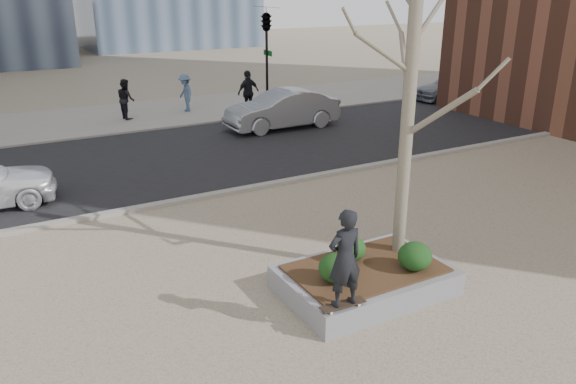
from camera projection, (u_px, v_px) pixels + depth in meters
ground at (318, 305)px, 9.92m from camera, size 120.00×120.00×0.00m
street at (154, 160)px, 18.10m from camera, size 60.00×8.00×0.02m
far_sidewalk at (106, 118)px, 23.84m from camera, size 60.00×6.00×0.02m
planter at (365, 280)px, 10.30m from camera, size 3.00×2.00×0.45m
planter_mulch at (365, 268)px, 10.21m from camera, size 2.70×1.70×0.04m
sycamore_tree at (411, 78)px, 9.77m from camera, size 2.80×2.80×6.60m
shrub_left at (336, 268)px, 9.65m from camera, size 0.60×0.60×0.51m
shrub_middle at (351, 249)px, 10.40m from camera, size 0.55×0.55×0.47m
shrub_right at (415, 256)px, 10.05m from camera, size 0.61×0.61×0.52m
skateboard at (343, 306)px, 8.98m from camera, size 0.79×0.23×0.08m
skateboarder at (345, 258)px, 8.69m from camera, size 0.60×0.40×1.63m
car_silver at (282, 109)px, 21.92m from camera, size 4.51×1.60×1.48m
car_third at (453, 87)px, 27.54m from camera, size 4.25×2.17×1.18m
pedestrian_a at (126, 99)px, 23.44m from camera, size 0.72×0.88×1.67m
pedestrian_b at (185, 93)px, 24.83m from camera, size 0.66×1.09×1.65m
pedestrian_c at (248, 92)px, 24.31m from camera, size 1.17×0.68×1.88m
traffic_light_far at (267, 61)px, 24.07m from camera, size 0.60×2.48×4.50m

